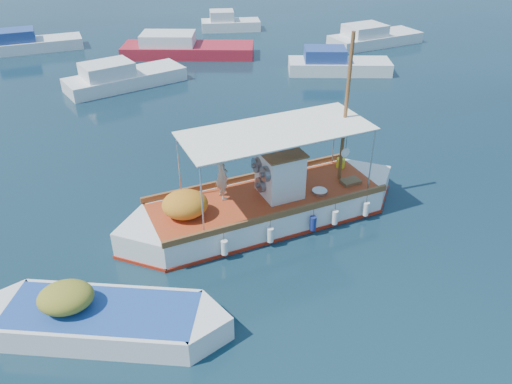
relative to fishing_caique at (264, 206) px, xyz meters
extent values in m
plane|color=black|center=(0.59, -0.46, -0.58)|extent=(160.00, 160.00, 0.00)
cube|color=white|center=(0.07, 0.01, -0.20)|extent=(8.60, 4.64, 1.20)
cube|color=white|center=(-3.90, -0.99, -0.20)|extent=(2.65, 2.65, 1.20)
cube|color=white|center=(4.03, 1.01, -0.20)|extent=(2.65, 2.65, 1.20)
cube|color=#A82210|center=(0.07, 0.01, -0.56)|extent=(8.72, 4.75, 0.20)
cube|color=#A43919|center=(0.07, 0.01, 0.38)|extent=(8.54, 4.43, 0.07)
cube|color=brown|center=(-0.27, 1.35, 0.51)|extent=(8.06, 2.13, 0.22)
cube|color=brown|center=(0.40, -1.32, 0.51)|extent=(8.06, 2.13, 0.22)
cube|color=white|center=(0.60, 0.15, 1.22)|extent=(1.62, 1.69, 1.64)
cube|color=brown|center=(0.60, 0.15, 2.07)|extent=(1.75, 1.83, 0.07)
cylinder|color=slate|center=(-0.01, -0.37, 1.54)|extent=(0.37, 0.59, 0.55)
cylinder|color=slate|center=(-0.18, 0.31, 1.54)|extent=(0.37, 0.59, 0.55)
cylinder|color=slate|center=(-0.09, -0.03, 0.94)|extent=(0.37, 0.59, 0.55)
cylinder|color=brown|center=(3.03, 0.76, 3.12)|extent=(0.16, 0.16, 5.45)
cylinder|color=brown|center=(2.18, 0.55, 2.69)|extent=(1.92, 0.56, 0.09)
cylinder|color=silver|center=(-2.87, 0.51, 1.62)|extent=(0.06, 0.06, 2.45)
cylinder|color=silver|center=(-2.28, -1.82, 1.62)|extent=(0.06, 0.06, 2.45)
cylinder|color=silver|center=(3.16, 2.03, 1.62)|extent=(0.06, 0.06, 2.45)
cylinder|color=silver|center=(3.74, -0.30, 1.62)|extent=(0.06, 0.06, 2.45)
cube|color=white|center=(0.44, 0.11, 2.87)|extent=(6.88, 4.11, 0.04)
ellipsoid|color=orange|center=(-2.79, -0.71, 0.86)|extent=(1.80, 1.63, 0.92)
cube|color=yellow|center=(1.29, 0.94, 0.62)|extent=(0.31, 0.26, 0.44)
cylinder|color=yellow|center=(3.37, 1.63, 0.58)|extent=(0.40, 0.40, 0.37)
cube|color=brown|center=(3.35, 0.39, 0.46)|extent=(0.81, 0.65, 0.13)
cylinder|color=#B2B2B2|center=(2.01, -0.12, 0.46)|extent=(0.66, 0.66, 0.13)
cylinder|color=white|center=(2.67, -0.51, 2.17)|extent=(0.33, 0.11, 0.33)
cylinder|color=white|center=(-1.67, -2.00, -0.09)|extent=(0.26, 0.26, 0.52)
cylinder|color=navy|center=(1.50, -1.20, -0.09)|extent=(0.26, 0.26, 0.52)
cylinder|color=white|center=(3.61, -0.67, -0.09)|extent=(0.26, 0.26, 0.52)
imported|color=#B5AE96|center=(-1.44, 0.22, 1.32)|extent=(0.59, 0.75, 1.82)
cube|color=white|center=(-5.28, -4.45, -0.31)|extent=(5.46, 3.27, 1.00)
cube|color=white|center=(-7.75, -3.78, -0.31)|extent=(1.93, 1.93, 1.00)
cube|color=white|center=(-2.81, -5.12, -0.31)|extent=(1.93, 1.93, 1.00)
cube|color=#204492|center=(-5.28, -4.45, 0.17)|extent=(5.41, 3.06, 0.06)
ellipsoid|color=olive|center=(-6.14, -4.22, 0.56)|extent=(1.73, 1.54, 0.73)
cube|color=silver|center=(-5.50, 15.59, -0.28)|extent=(7.43, 5.15, 1.00)
cube|color=silver|center=(-6.46, 15.14, 0.62)|extent=(3.43, 3.04, 0.80)
cube|color=#A61B28|center=(-1.36, 21.28, -0.28)|extent=(9.61, 4.53, 1.00)
cube|color=silver|center=(-2.72, 21.55, 0.62)|extent=(4.09, 3.05, 0.80)
cube|color=silver|center=(8.05, 15.72, -0.28)|extent=(6.82, 3.40, 1.00)
cube|color=navy|center=(7.09, 15.90, 0.62)|extent=(2.92, 2.33, 0.80)
cube|color=silver|center=(12.92, 21.74, -0.28)|extent=(7.65, 4.54, 1.00)
cube|color=silver|center=(11.89, 21.43, 0.62)|extent=(3.39, 2.94, 0.80)
cube|color=silver|center=(-12.64, 24.65, -0.28)|extent=(7.38, 3.72, 1.00)
cube|color=navy|center=(-13.68, 24.43, 0.62)|extent=(3.17, 2.50, 0.80)
cube|color=silver|center=(2.64, 28.23, -0.28)|extent=(4.97, 2.28, 1.00)
cube|color=silver|center=(1.91, 28.27, 0.62)|extent=(2.04, 1.81, 0.80)
camera|label=1|loc=(-2.93, -14.67, 9.78)|focal=35.00mm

